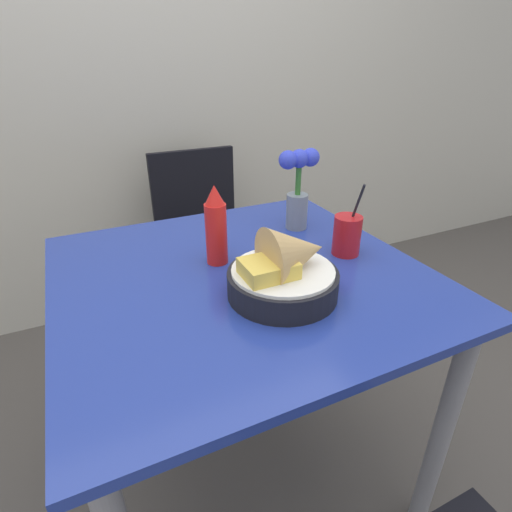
% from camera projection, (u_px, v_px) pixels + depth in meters
% --- Properties ---
extents(ground_plane, '(12.00, 12.00, 0.00)m').
position_uv_depth(ground_plane, '(245.00, 463.00, 1.37)').
color(ground_plane, '#4C4742').
extents(wall_window, '(7.00, 0.06, 2.60)m').
position_uv_depth(wall_window, '(131.00, 41.00, 1.73)').
color(wall_window, '#B7B2A3').
rests_on(wall_window, ground_plane).
extents(dining_table, '(0.92, 0.89, 0.75)m').
position_uv_depth(dining_table, '(242.00, 309.00, 1.08)').
color(dining_table, '#233893').
rests_on(dining_table, ground_plane).
extents(chair_far_window, '(0.40, 0.40, 0.86)m').
position_uv_depth(chair_far_window, '(202.00, 229.00, 1.89)').
color(chair_far_window, black).
rests_on(chair_far_window, ground_plane).
extents(food_basket, '(0.26, 0.26, 0.17)m').
position_uv_depth(food_basket, '(287.00, 271.00, 0.91)').
color(food_basket, black).
rests_on(food_basket, dining_table).
extents(ketchup_bottle, '(0.06, 0.06, 0.21)m').
position_uv_depth(ketchup_bottle, '(216.00, 227.00, 1.03)').
color(ketchup_bottle, red).
rests_on(ketchup_bottle, dining_table).
extents(drink_cup, '(0.08, 0.08, 0.21)m').
position_uv_depth(drink_cup, '(347.00, 236.00, 1.10)').
color(drink_cup, red).
rests_on(drink_cup, dining_table).
extents(flower_vase, '(0.13, 0.07, 0.25)m').
position_uv_depth(flower_vase, '(298.00, 185.00, 1.22)').
color(flower_vase, gray).
rests_on(flower_vase, dining_table).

